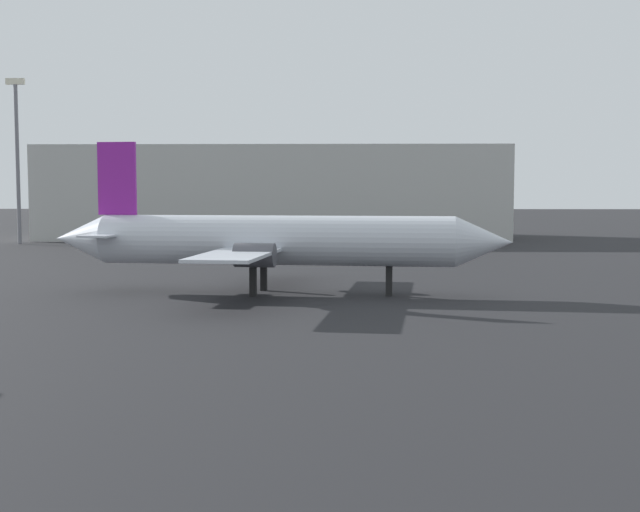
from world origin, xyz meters
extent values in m
cylinder|color=silver|center=(-6.56, 48.60, 3.66)|extent=(24.26, 6.08, 3.36)
cone|color=silver|center=(7.22, 47.02, 3.66)|extent=(4.06, 3.76, 3.36)
cone|color=silver|center=(-20.34, 50.18, 3.66)|extent=(4.06, 3.76, 3.36)
cube|color=silver|center=(-7.76, 48.74, 3.15)|extent=(6.50, 23.25, 0.20)
cube|color=silver|center=(-18.08, 49.92, 3.99)|extent=(2.84, 7.34, 0.14)
cube|color=purple|center=(-17.66, 49.87, 7.85)|extent=(2.74, 0.56, 5.02)
cylinder|color=#4C4C54|center=(-6.54, 52.99, 2.98)|extent=(2.71, 1.81, 1.53)
cylinder|color=#4C4C54|center=(-7.54, 44.32, 2.98)|extent=(2.71, 1.81, 1.53)
cube|color=black|center=(1.08, 47.73, 0.99)|extent=(0.47, 0.47, 1.97)
cube|color=black|center=(-7.56, 50.43, 0.99)|extent=(0.47, 0.47, 1.97)
cube|color=black|center=(-7.95, 47.05, 0.99)|extent=(0.47, 0.47, 1.97)
cylinder|color=slate|center=(-44.27, 99.89, 10.32)|extent=(0.50, 0.50, 20.63)
cube|color=#F2EACC|center=(-44.27, 99.89, 21.03)|extent=(2.40, 0.50, 0.80)
cube|color=#B7B7B2|center=(-11.83, 115.49, 6.60)|extent=(65.45, 22.88, 13.20)
camera|label=1|loc=(-2.09, -7.28, 7.06)|focal=46.51mm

